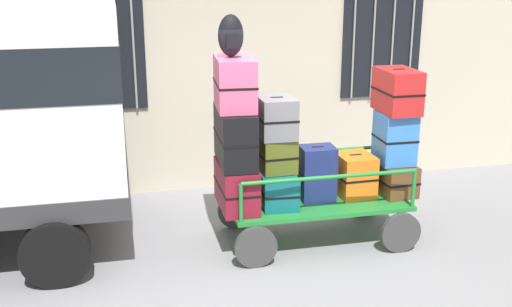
{
  "coord_description": "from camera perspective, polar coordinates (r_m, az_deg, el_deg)",
  "views": [
    {
      "loc": [
        -1.61,
        -6.17,
        3.19
      ],
      "look_at": [
        -0.13,
        0.33,
        1.12
      ],
      "focal_mm": 43.88,
      "sensor_mm": 36.0,
      "label": 1
    }
  ],
  "objects": [
    {
      "name": "suitcase_left_middle",
      "position": [
        6.88,
        -1.91,
        1.59
      ],
      "size": [
        0.42,
        0.88,
        0.62
      ],
      "color": "black",
      "rests_on": "suitcase_left_bottom"
    },
    {
      "name": "cart_railing",
      "position": [
        7.23,
        5.55,
        -1.42
      ],
      "size": [
        2.02,
        0.99,
        0.45
      ],
      "color": "#1E722D",
      "rests_on": "luggage_cart"
    },
    {
      "name": "suitcase_midleft_middle",
      "position": [
        7.04,
        1.92,
        -0.11
      ],
      "size": [
        0.42,
        0.41,
        0.39
      ],
      "color": "#4C5119",
      "rests_on": "suitcase_midleft_bottom"
    },
    {
      "name": "suitcase_right_bottom",
      "position": [
        7.65,
        12.25,
        -2.11
      ],
      "size": [
        0.46,
        0.69,
        0.38
      ],
      "color": "brown",
      "rests_on": "luggage_cart"
    },
    {
      "name": "suitcase_midleft_top",
      "position": [
        6.96,
        1.89,
        3.31
      ],
      "size": [
        0.41,
        0.49,
        0.46
      ],
      "color": "slate",
      "rests_on": "suitcase_midleft_middle"
    },
    {
      "name": "building_wall",
      "position": [
        8.86,
        -2.33,
        12.74
      ],
      "size": [
        12.0,
        0.38,
        5.0
      ],
      "color": "#BCB29E",
      "rests_on": "ground"
    },
    {
      "name": "suitcase_midleft_bottom",
      "position": [
        7.16,
        1.9,
        -3.06
      ],
      "size": [
        0.45,
        0.76,
        0.38
      ],
      "color": "#0F5960",
      "rests_on": "luggage_cart"
    },
    {
      "name": "suitcase_left_top",
      "position": [
        6.74,
        -1.95,
        6.43
      ],
      "size": [
        0.45,
        0.73,
        0.56
      ],
      "color": "#CC4C72",
      "rests_on": "suitcase_left_middle"
    },
    {
      "name": "suitcase_right_top",
      "position": [
        7.38,
        12.76,
        5.6
      ],
      "size": [
        0.4,
        0.62,
        0.5
      ],
      "color": "#B21E1E",
      "rests_on": "suitcase_right_middle"
    },
    {
      "name": "ground_plane",
      "position": [
        7.13,
        1.66,
        -9.33
      ],
      "size": [
        40.0,
        40.0,
        0.0
      ],
      "primitive_type": "plane",
      "color": "gray"
    },
    {
      "name": "suitcase_center_bottom",
      "position": [
        7.23,
        5.59,
        -1.8
      ],
      "size": [
        0.41,
        0.33,
        0.64
      ],
      "color": "navy",
      "rests_on": "luggage_cart"
    },
    {
      "name": "backpack",
      "position": [
        6.65,
        -2.31,
        10.67
      ],
      "size": [
        0.27,
        0.22,
        0.44
      ],
      "color": "black",
      "rests_on": "suitcase_left_top"
    },
    {
      "name": "suitcase_right_middle",
      "position": [
        7.49,
        12.54,
        1.41
      ],
      "size": [
        0.41,
        0.46,
        0.61
      ],
      "color": "#3372C6",
      "rests_on": "suitcase_right_bottom"
    },
    {
      "name": "luggage_cart",
      "position": [
        7.4,
        5.45,
        -4.91
      ],
      "size": [
        2.15,
        1.13,
        0.52
      ],
      "color": "#1E722D",
      "rests_on": "ground"
    },
    {
      "name": "suitcase_left_bottom",
      "position": [
        7.01,
        -1.79,
        -2.95
      ],
      "size": [
        0.4,
        0.79,
        0.5
      ],
      "color": "maroon",
      "rests_on": "luggage_cart"
    },
    {
      "name": "suitcase_midright_bottom",
      "position": [
        7.44,
        8.97,
        -1.95
      ],
      "size": [
        0.43,
        0.49,
        0.5
      ],
      "color": "orange",
      "rests_on": "luggage_cart"
    }
  ]
}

